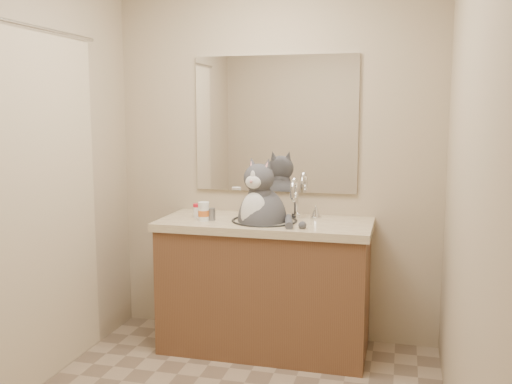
# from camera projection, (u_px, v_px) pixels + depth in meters

# --- Properties ---
(room) EXTENTS (2.22, 2.52, 2.42)m
(room) POSITION_uv_depth(u_px,v_px,m) (216.00, 185.00, 2.64)
(room) COLOR gray
(room) RESTS_ON ground
(vanity) EXTENTS (1.34, 0.59, 1.12)m
(vanity) POSITION_uv_depth(u_px,v_px,m) (265.00, 282.00, 3.67)
(vanity) COLOR brown
(vanity) RESTS_ON ground
(mirror) EXTENTS (1.10, 0.02, 0.90)m
(mirror) POSITION_uv_depth(u_px,v_px,m) (275.00, 124.00, 3.78)
(mirror) COLOR white
(mirror) RESTS_ON room
(shower_curtain) EXTENTS (0.02, 1.30, 1.93)m
(shower_curtain) POSITION_uv_depth(u_px,v_px,m) (34.00, 207.00, 3.02)
(shower_curtain) COLOR beige
(shower_curtain) RESTS_ON ground
(cat) EXTENTS (0.43, 0.43, 0.62)m
(cat) POSITION_uv_depth(u_px,v_px,m) (262.00, 215.00, 3.58)
(cat) COLOR #47474C
(cat) RESTS_ON vanity
(pill_bottle_redcap) EXTENTS (0.06, 0.06, 0.09)m
(pill_bottle_redcap) POSITION_uv_depth(u_px,v_px,m) (197.00, 211.00, 3.70)
(pill_bottle_redcap) COLOR white
(pill_bottle_redcap) RESTS_ON vanity
(pill_bottle_orange) EXTENTS (0.09, 0.09, 0.12)m
(pill_bottle_orange) POSITION_uv_depth(u_px,v_px,m) (204.00, 212.00, 3.59)
(pill_bottle_orange) COLOR white
(pill_bottle_orange) RESTS_ON vanity
(grey_canister) EXTENTS (0.06, 0.06, 0.08)m
(grey_canister) POSITION_uv_depth(u_px,v_px,m) (212.00, 214.00, 3.61)
(grey_canister) COLOR slate
(grey_canister) RESTS_ON vanity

